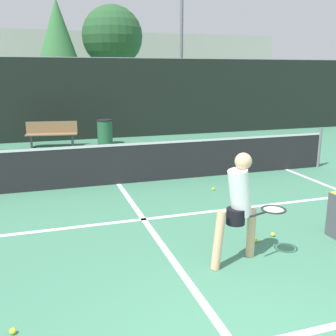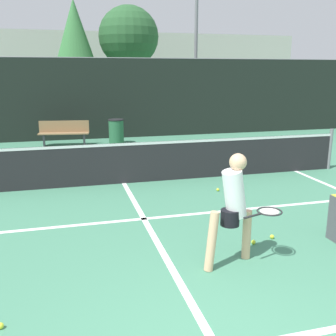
{
  "view_description": "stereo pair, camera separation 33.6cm",
  "coord_description": "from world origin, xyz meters",
  "px_view_note": "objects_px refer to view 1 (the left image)",
  "views": [
    {
      "loc": [
        -1.58,
        -2.42,
        2.54
      ],
      "look_at": [
        0.39,
        3.7,
        0.95
      ],
      "focal_mm": 42.0,
      "sensor_mm": 36.0,
      "label": 1
    },
    {
      "loc": [
        -1.26,
        -2.52,
        2.54
      ],
      "look_at": [
        0.39,
        3.7,
        0.95
      ],
      "focal_mm": 42.0,
      "sensor_mm": 36.0,
      "label": 2
    }
  ],
  "objects_px": {
    "trash_bin": "(105,132)",
    "player_practicing": "(239,203)",
    "parked_car": "(104,114)",
    "courtside_bench": "(52,133)"
  },
  "relations": [
    {
      "from": "trash_bin",
      "to": "parked_car",
      "type": "xyz_separation_m",
      "value": [
        0.59,
        4.09,
        0.2
      ]
    },
    {
      "from": "courtside_bench",
      "to": "parked_car",
      "type": "distance_m",
      "value": 4.62
    },
    {
      "from": "courtside_bench",
      "to": "trash_bin",
      "type": "xyz_separation_m",
      "value": [
        1.8,
        -0.14,
        -0.03
      ]
    },
    {
      "from": "trash_bin",
      "to": "player_practicing",
      "type": "bearing_deg",
      "value": -88.08
    },
    {
      "from": "courtside_bench",
      "to": "parked_car",
      "type": "height_order",
      "value": "parked_car"
    },
    {
      "from": "player_practicing",
      "to": "trash_bin",
      "type": "bearing_deg",
      "value": 73.91
    },
    {
      "from": "courtside_bench",
      "to": "parked_car",
      "type": "xyz_separation_m",
      "value": [
        2.4,
        3.95,
        0.18
      ]
    },
    {
      "from": "player_practicing",
      "to": "courtside_bench",
      "type": "xyz_separation_m",
      "value": [
        -2.12,
        9.55,
        -0.37
      ]
    },
    {
      "from": "parked_car",
      "to": "courtside_bench",
      "type": "bearing_deg",
      "value": -121.23
    },
    {
      "from": "player_practicing",
      "to": "parked_car",
      "type": "distance_m",
      "value": 13.5
    }
  ]
}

